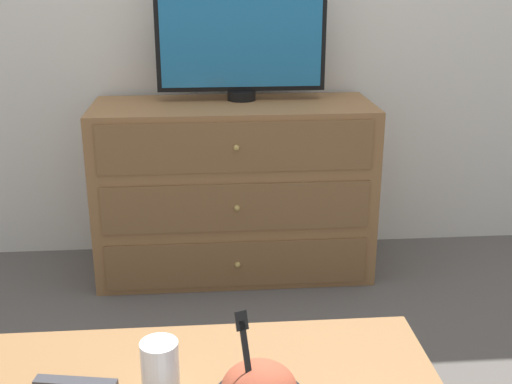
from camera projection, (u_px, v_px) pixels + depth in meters
name	position (u px, v px, depth m)	size (l,w,h in m)	color
ground_plane	(241.00, 244.00, 3.17)	(12.00, 12.00, 0.00)	#56514C
dresser	(234.00, 189.00, 2.80)	(1.18, 0.47, 0.75)	olive
tv	(240.00, 40.00, 2.68)	(0.71, 0.12, 0.48)	black
drink_cup	(160.00, 370.00, 1.27)	(0.08, 0.08, 0.11)	#9E6638
remote_control	(76.00, 384.00, 1.29)	(0.17, 0.06, 0.02)	#38383D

